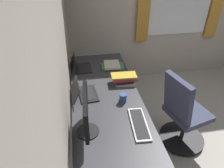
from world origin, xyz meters
TOP-DOWN VIEW (x-y plane):
  - wall_back at (0.00, 2.07)m, footprint 4.43×0.10m
  - wall_right at (1.96, 0.00)m, footprint 0.10×4.65m
  - window_panel at (1.90, 0.16)m, footprint 0.02×1.04m
  - curtain_far at (1.87, 0.80)m, footprint 0.05×0.20m
  - desk at (0.30, 1.63)m, footprint 2.30×0.74m
  - drawer_pedestal at (0.62, 1.66)m, footprint 0.40×0.51m
  - monitor_primary at (-0.08, 1.86)m, footprint 0.48×0.20m
  - laptop_leftmost at (0.46, 1.88)m, footprint 0.34×0.31m
  - laptop_left at (1.06, 1.89)m, footprint 0.30×0.28m
  - keyboard_main at (-0.07, 1.40)m, footprint 0.43×0.17m
  - book_stack_near at (0.63, 1.38)m, footprint 0.21×0.31m
  - book_stack_far at (1.03, 1.45)m, footprint 0.25×0.31m
  - coffee_mug at (0.28, 1.47)m, footprint 0.12×0.08m
  - office_chair at (0.25, 0.75)m, footprint 0.56×0.59m

SIDE VIEW (x-z plane):
  - drawer_pedestal at x=0.62m, z-range 0.00..0.69m
  - office_chair at x=0.25m, z-range -0.03..0.94m
  - desk at x=0.30m, z-range 0.31..1.04m
  - keyboard_main at x=-0.07m, z-range 0.73..0.75m
  - book_stack_far at x=1.03m, z-range 0.73..0.78m
  - laptop_leftmost at x=0.46m, z-range 0.68..0.86m
  - laptop_left at x=1.06m, z-range 0.68..0.87m
  - coffee_mug at x=0.28m, z-range 0.73..0.82m
  - book_stack_near at x=0.63m, z-range 0.73..0.84m
  - monitor_primary at x=-0.08m, z-range 0.76..1.16m
  - wall_back at x=0.00m, z-range 0.00..2.60m
  - wall_right at x=1.96m, z-range 0.00..2.60m
  - window_panel at x=1.90m, z-range 0.81..1.94m
  - curtain_far at x=1.87m, z-range 0.73..2.02m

